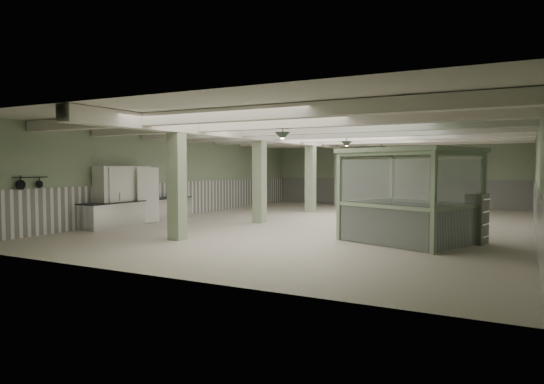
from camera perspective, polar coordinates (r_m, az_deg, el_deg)
The scene contains 35 objects.
floor at distance 18.73m, azimuth 6.73°, elevation -3.71°, with size 20.00×20.00×0.00m, color silver.
ceiling at distance 18.66m, azimuth 6.80°, elevation 7.34°, with size 14.00×20.00×0.02m, color silver.
wall_back at distance 28.17m, azimuth 14.11°, elevation 2.13°, with size 14.00×0.02×3.60m, color #9BAC89.
wall_front at distance 9.96m, azimuth -14.43°, elevation 0.71°, with size 14.00×0.02×3.60m, color #9BAC89.
wall_left at distance 22.12m, azimuth -10.42°, elevation 1.96°, with size 0.02×20.00×3.60m, color #9BAC89.
wall_right at distance 17.37m, azimuth 28.85°, elevation 1.37°, with size 0.02×20.00×3.60m, color #9BAC89.
wainscot_left at distance 22.14m, azimuth -10.35°, elevation -0.75°, with size 0.05×19.90×1.50m, color white.
wainscot_right at distance 17.42m, azimuth 28.69°, elevation -2.08°, with size 0.05×19.90×1.50m, color white.
wainscot_back at distance 28.18m, azimuth 14.07°, elevation -0.00°, with size 13.90×0.05×1.50m, color white.
girder at distance 19.68m, azimuth -0.06°, elevation 6.49°, with size 0.45×19.90×0.40m, color silver.
beam_a at distance 11.98m, azimuth -6.37°, elevation 8.92°, with size 13.90×0.35×0.32m, color silver.
beam_b at distance 14.11m, azimuth -0.60°, elevation 8.04°, with size 13.90×0.35×0.32m, color silver.
beam_c at distance 16.35m, azimuth 3.61°, elevation 7.34°, with size 13.90×0.35×0.32m, color silver.
beam_d at distance 18.65m, azimuth 6.79°, elevation 6.79°, with size 13.90×0.35×0.32m, color silver.
beam_e at distance 21.00m, azimuth 9.26°, elevation 6.34°, with size 13.90×0.35×0.32m, color silver.
beam_f at distance 23.37m, azimuth 11.23°, elevation 5.98°, with size 13.90×0.35×0.32m, color silver.
beam_g at distance 25.78m, azimuth 12.83°, elevation 5.68°, with size 13.90×0.35×0.32m, color silver.
column_a at distance 14.62m, azimuth -11.14°, elevation 1.45°, with size 0.42×0.42×3.60m, color #9BAA89.
column_b at distance 18.77m, azimuth -1.49°, elevation 1.84°, with size 0.42×0.42×3.60m, color #9BAA89.
column_c at distance 23.26m, azimuth 4.56°, elevation 2.05°, with size 0.42×0.42×3.60m, color #9BAA89.
column_d at distance 26.98m, azimuth 7.93°, elevation 2.16°, with size 0.42×0.42×3.60m, color #9BAA89.
hook_rail at distance 16.77m, azimuth -26.54°, elevation 1.55°, with size 0.02×0.02×1.20m, color black.
pendant_front at distance 13.85m, azimuth 1.23°, elevation 6.59°, with size 0.44×0.44×0.22m, color #2C3A2C.
pendant_mid at distance 18.92m, azimuth 8.75°, elevation 5.60°, with size 0.44×0.44×0.22m, color #2C3A2C.
pendant_back at distance 23.70m, azimuth 12.73°, elevation 5.03°, with size 0.44×0.44×0.22m, color #2C3A2C.
prep_counter at distance 19.43m, azimuth -15.25°, elevation -2.19°, with size 0.94×5.38×0.91m.
pitcher_near at distance 20.00m, azimuth -13.35°, elevation -0.31°, with size 0.21×0.25×0.31m, color silver, non-canonical shape.
pitcher_far at distance 18.25m, azimuth -18.32°, elevation -0.78°, with size 0.17×0.20×0.26m, color silver, non-canonical shape.
veg_colander at distance 18.25m, azimuth -19.05°, elevation -0.84°, with size 0.49×0.49×0.22m, color #434247, non-canonical shape.
orange_bowl at distance 18.89m, azimuth -16.63°, elevation -0.89°, with size 0.23×0.23×0.08m, color #B2B2B7.
skillet_near at distance 16.52m, azimuth -27.47°, elevation 0.75°, with size 0.31×0.31×0.04m, color black.
skillet_far at distance 16.89m, azimuth -25.68°, elevation 0.83°, with size 0.24×0.24×0.03m, color black.
walkin_cooler at distance 18.90m, azimuth -17.03°, elevation -0.41°, with size 0.92×2.40×2.20m.
guard_booth at distance 14.53m, azimuth 15.92°, elevation 1.44°, with size 4.16×3.88×2.70m.
filing_cabinet at distance 14.88m, azimuth 22.96°, elevation -2.90°, with size 0.46×0.66×1.43m, color #626554.
Camera 1 is at (6.70, -17.36, 2.18)m, focal length 32.00 mm.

